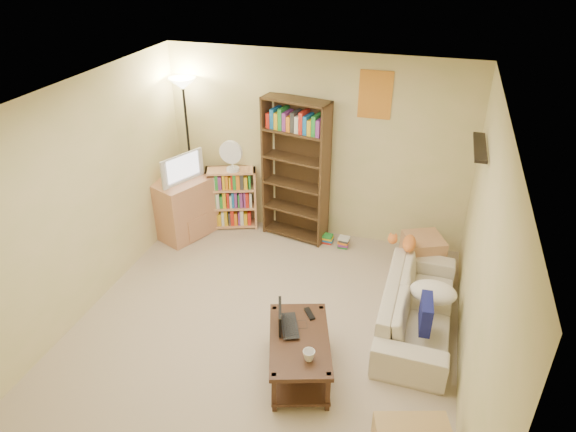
% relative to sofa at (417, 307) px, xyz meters
% --- Properties ---
extents(room, '(4.50, 4.54, 2.52)m').
position_rel_sofa_xyz_m(room, '(-1.55, -0.60, 1.36)').
color(room, '#C0B290').
rests_on(room, ground).
extents(sofa, '(1.85, 0.79, 0.53)m').
position_rel_sofa_xyz_m(sofa, '(0.00, 0.00, 0.00)').
color(sofa, beige).
rests_on(sofa, ground).
extents(navy_pillow, '(0.13, 0.36, 0.31)m').
position_rel_sofa_xyz_m(navy_pillow, '(0.08, -0.39, 0.24)').
color(navy_pillow, navy).
rests_on(navy_pillow, sofa).
extents(cream_blanket, '(0.49, 0.35, 0.21)m').
position_rel_sofa_xyz_m(cream_blanket, '(0.13, 0.04, 0.19)').
color(cream_blanket, white).
rests_on(cream_blanket, sofa).
extents(tabby_cat, '(0.42, 0.16, 0.14)m').
position_rel_sofa_xyz_m(tabby_cat, '(-0.22, 0.70, 0.34)').
color(tabby_cat, orange).
rests_on(tabby_cat, sofa).
extents(coffee_table, '(0.83, 1.12, 0.44)m').
position_rel_sofa_xyz_m(coffee_table, '(-1.02, -1.00, 0.02)').
color(coffee_table, '#3F2318').
rests_on(coffee_table, ground).
extents(laptop, '(0.55, 0.52, 0.03)m').
position_rel_sofa_xyz_m(laptop, '(-1.10, -0.87, 0.19)').
color(laptop, black).
rests_on(laptop, coffee_table).
extents(laptop_screen, '(0.11, 0.32, 0.22)m').
position_rel_sofa_xyz_m(laptop_screen, '(-1.24, -0.91, 0.31)').
color(laptop_screen, white).
rests_on(laptop_screen, laptop).
extents(mug, '(0.21, 0.21, 0.10)m').
position_rel_sofa_xyz_m(mug, '(-0.87, -1.24, 0.23)').
color(mug, white).
rests_on(mug, coffee_table).
extents(tv_remote, '(0.15, 0.18, 0.02)m').
position_rel_sofa_xyz_m(tv_remote, '(-1.02, -0.65, 0.19)').
color(tv_remote, black).
rests_on(tv_remote, coffee_table).
extents(tv_stand, '(0.81, 0.92, 0.82)m').
position_rel_sofa_xyz_m(tv_stand, '(-3.25, 1.06, 0.14)').
color(tv_stand, tan).
rests_on(tv_stand, ground).
extents(television, '(0.74, 0.58, 0.39)m').
position_rel_sofa_xyz_m(television, '(-3.25, 1.06, 0.75)').
color(television, black).
rests_on(television, tv_stand).
extents(tall_bookshelf, '(0.92, 0.47, 1.94)m').
position_rel_sofa_xyz_m(tall_bookshelf, '(-1.76, 1.44, 0.76)').
color(tall_bookshelf, '#482F1B').
rests_on(tall_bookshelf, ground).
extents(short_bookshelf, '(0.74, 0.50, 0.88)m').
position_rel_sofa_xyz_m(short_bookshelf, '(-2.69, 1.44, 0.18)').
color(short_bookshelf, tan).
rests_on(short_bookshelf, ground).
extents(desk_fan, '(0.31, 0.18, 0.44)m').
position_rel_sofa_xyz_m(desk_fan, '(-2.64, 1.40, 0.85)').
color(desk_fan, white).
rests_on(desk_fan, short_bookshelf).
extents(floor_lamp, '(0.35, 0.35, 2.09)m').
position_rel_sofa_xyz_m(floor_lamp, '(-3.29, 1.44, 1.40)').
color(floor_lamp, black).
rests_on(floor_lamp, ground).
extents(side_table, '(0.58, 0.58, 0.50)m').
position_rel_sofa_xyz_m(side_table, '(-0.02, 1.05, -0.02)').
color(side_table, tan).
rests_on(side_table, ground).
extents(book_stacks, '(0.39, 0.18, 0.16)m').
position_rel_sofa_xyz_m(book_stacks, '(-1.16, 1.34, -0.19)').
color(book_stacks, red).
rests_on(book_stacks, ground).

